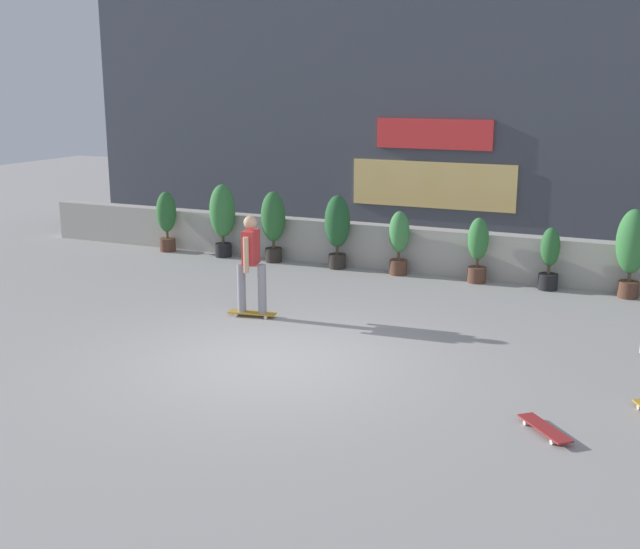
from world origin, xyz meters
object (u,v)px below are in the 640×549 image
(potted_plant_5, at_px, (478,247))
(potted_plant_3, at_px, (337,226))
(potted_plant_1, at_px, (222,215))
(potted_plant_6, at_px, (550,257))
(skateboard_near_camera, at_px, (545,428))
(potted_plant_0, at_px, (166,218))
(potted_plant_4, at_px, (399,240))
(skater_by_wall_right, at_px, (251,261))
(potted_plant_7, at_px, (632,246))
(potted_plant_2, at_px, (273,221))

(potted_plant_5, bearing_deg, potted_plant_3, -180.00)
(potted_plant_1, distance_m, potted_plant_6, 7.05)
(potted_plant_5, distance_m, skateboard_near_camera, 6.90)
(potted_plant_0, bearing_deg, potted_plant_4, 0.00)
(potted_plant_1, bearing_deg, skater_by_wall_right, -53.47)
(potted_plant_4, distance_m, potted_plant_6, 2.95)
(potted_plant_0, relative_size, potted_plant_7, 0.85)
(potted_plant_2, xyz_separation_m, skater_by_wall_right, (1.58, -3.83, 0.05))
(potted_plant_5, bearing_deg, potted_plant_2, 180.00)
(potted_plant_1, relative_size, potted_plant_3, 1.05)
(potted_plant_0, relative_size, skateboard_near_camera, 1.89)
(potted_plant_0, height_order, skateboard_near_camera, potted_plant_0)
(potted_plant_1, relative_size, potted_plant_4, 1.25)
(potted_plant_4, bearing_deg, potted_plant_3, 180.00)
(potted_plant_7, relative_size, skateboard_near_camera, 2.22)
(potted_plant_3, height_order, potted_plant_6, potted_plant_3)
(skater_by_wall_right, bearing_deg, potted_plant_7, 34.32)
(potted_plant_3, bearing_deg, potted_plant_1, 180.00)
(potted_plant_1, height_order, potted_plant_6, potted_plant_1)
(potted_plant_2, distance_m, potted_plant_4, 2.84)
(potted_plant_0, distance_m, potted_plant_4, 5.58)
(potted_plant_5, relative_size, skateboard_near_camera, 1.75)
(potted_plant_5, height_order, skateboard_near_camera, potted_plant_5)
(potted_plant_5, relative_size, potted_plant_7, 0.79)
(potted_plant_7, bearing_deg, potted_plant_0, 180.00)
(potted_plant_0, relative_size, potted_plant_2, 0.90)
(potted_plant_1, relative_size, potted_plant_6, 1.37)
(potted_plant_1, bearing_deg, potted_plant_7, 0.00)
(potted_plant_5, bearing_deg, potted_plant_7, -0.00)
(potted_plant_2, xyz_separation_m, potted_plant_6, (5.78, 0.00, -0.28))
(potted_plant_3, relative_size, potted_plant_4, 1.19)
(potted_plant_0, bearing_deg, potted_plant_1, 0.00)
(potted_plant_6, bearing_deg, skateboard_near_camera, -81.72)
(potted_plant_5, distance_m, skater_by_wall_right, 4.78)
(potted_plant_4, relative_size, potted_plant_5, 1.02)
(potted_plant_4, xyz_separation_m, skateboard_near_camera, (3.89, -6.47, -0.65))
(potted_plant_4, bearing_deg, skateboard_near_camera, -59.01)
(potted_plant_4, bearing_deg, skater_by_wall_right, -108.15)
(potted_plant_2, relative_size, potted_plant_6, 1.30)
(potted_plant_0, bearing_deg, potted_plant_7, 0.00)
(potted_plant_2, xyz_separation_m, skateboard_near_camera, (6.73, -6.47, -0.83))
(potted_plant_3, xyz_separation_m, potted_plant_4, (1.35, 0.00, -0.18))
(potted_plant_5, bearing_deg, potted_plant_1, -180.00)
(potted_plant_2, height_order, potted_plant_7, potted_plant_7)
(potted_plant_1, distance_m, potted_plant_5, 5.70)
(potted_plant_6, bearing_deg, potted_plant_1, -180.00)
(potted_plant_5, bearing_deg, skater_by_wall_right, -126.67)
(potted_plant_3, relative_size, skater_by_wall_right, 0.90)
(potted_plant_4, xyz_separation_m, skater_by_wall_right, (-1.26, -3.83, 0.23))
(potted_plant_1, distance_m, potted_plant_7, 8.45)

